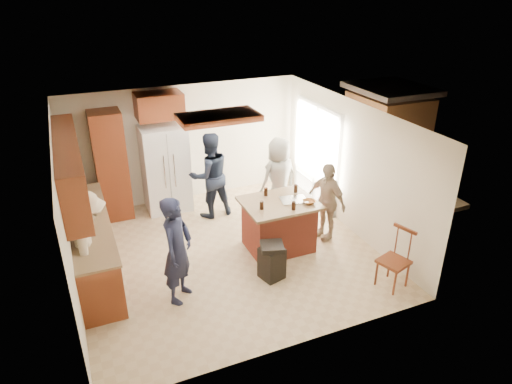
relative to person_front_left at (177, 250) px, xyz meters
name	(u,v)px	position (x,y,z in m)	size (l,w,h in m)	color
room_shell	(377,146)	(5.45, 2.55, 0.02)	(8.00, 5.20, 5.00)	tan
person_front_left	(177,250)	(0.00, 0.00, 0.00)	(0.62, 0.45, 1.70)	#1B1E36
person_behind_left	(210,175)	(1.27, 2.39, 0.03)	(0.86, 0.53, 1.77)	#1B2437
person_behind_right	(279,178)	(2.53, 1.83, -0.02)	(0.81, 0.53, 1.66)	gray
person_side_right	(326,201)	(2.97, 0.72, -0.11)	(0.87, 0.45, 1.49)	tan
person_counter	(90,245)	(-1.18, 0.64, 0.01)	(1.11, 0.52, 1.72)	tan
left_cabinetry	(85,219)	(-1.17, 1.31, 0.11)	(0.64, 3.00, 2.30)	maroon
back_wall_units	(123,151)	(-0.26, 3.11, 0.53)	(1.80, 0.60, 2.45)	maroon
refrigerator	(166,169)	(0.52, 3.03, 0.05)	(0.90, 0.76, 1.80)	white
kitchen_island	(279,225)	(1.99, 0.70, -0.38)	(1.28, 1.03, 0.93)	#9C3A28
island_items	(293,200)	(2.22, 0.61, 0.12)	(0.99, 0.75, 0.15)	silver
trash_bin	(272,261)	(1.50, -0.08, -0.53)	(0.45, 0.45, 0.63)	black
spindle_chair	(394,261)	(3.18, -1.02, -0.40)	(0.53, 0.53, 0.99)	maroon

